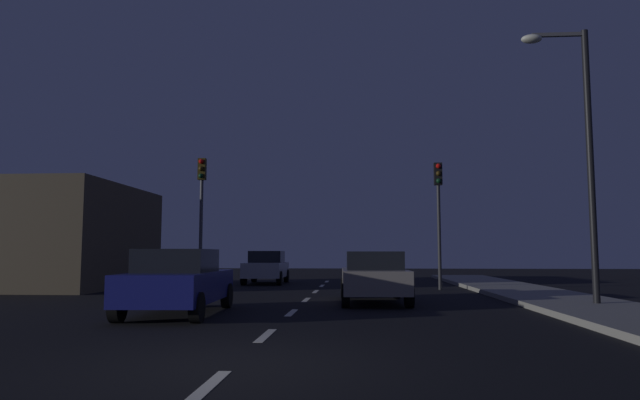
{
  "coord_description": "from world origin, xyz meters",
  "views": [
    {
      "loc": [
        1.64,
        -7.31,
        1.43
      ],
      "look_at": [
        0.19,
        13.68,
        3.45
      ],
      "focal_mm": 31.43,
      "sensor_mm": 36.0,
      "label": 1
    }
  ],
  "objects_px": {
    "traffic_signal_left": "(201,198)",
    "street_lamp_right": "(579,140)",
    "traffic_signal_right": "(439,201)",
    "car_stopped_ahead": "(373,276)",
    "car_oncoming_far": "(266,267)",
    "car_adjacent_lane": "(179,281)"
  },
  "relations": [
    {
      "from": "traffic_signal_left",
      "to": "street_lamp_right",
      "type": "height_order",
      "value": "street_lamp_right"
    },
    {
      "from": "traffic_signal_right",
      "to": "car_stopped_ahead",
      "type": "relative_size",
      "value": 1.17
    },
    {
      "from": "traffic_signal_right",
      "to": "car_stopped_ahead",
      "type": "bearing_deg",
      "value": -115.0
    },
    {
      "from": "car_oncoming_far",
      "to": "street_lamp_right",
      "type": "height_order",
      "value": "street_lamp_right"
    },
    {
      "from": "car_adjacent_lane",
      "to": "street_lamp_right",
      "type": "bearing_deg",
      "value": 11.48
    },
    {
      "from": "traffic_signal_right",
      "to": "car_adjacent_lane",
      "type": "xyz_separation_m",
      "value": [
        -7.47,
        -9.55,
        -2.77
      ]
    },
    {
      "from": "traffic_signal_right",
      "to": "street_lamp_right",
      "type": "xyz_separation_m",
      "value": [
        2.69,
        -7.48,
        0.91
      ]
    },
    {
      "from": "car_adjacent_lane",
      "to": "street_lamp_right",
      "type": "xyz_separation_m",
      "value": [
        10.16,
        2.06,
        3.69
      ]
    },
    {
      "from": "traffic_signal_right",
      "to": "traffic_signal_left",
      "type": "bearing_deg",
      "value": 180.0
    },
    {
      "from": "traffic_signal_right",
      "to": "street_lamp_right",
      "type": "bearing_deg",
      "value": -70.23
    },
    {
      "from": "traffic_signal_left",
      "to": "car_stopped_ahead",
      "type": "distance_m",
      "value": 9.61
    },
    {
      "from": "car_adjacent_lane",
      "to": "car_stopped_ahead",
      "type": "bearing_deg",
      "value": 37.3
    },
    {
      "from": "traffic_signal_left",
      "to": "street_lamp_right",
      "type": "xyz_separation_m",
      "value": [
        12.39,
        -7.48,
        0.73
      ]
    },
    {
      "from": "car_stopped_ahead",
      "to": "car_adjacent_lane",
      "type": "bearing_deg",
      "value": -142.7
    },
    {
      "from": "traffic_signal_right",
      "to": "street_lamp_right",
      "type": "height_order",
      "value": "street_lamp_right"
    },
    {
      "from": "street_lamp_right",
      "to": "traffic_signal_left",
      "type": "bearing_deg",
      "value": 148.87
    },
    {
      "from": "car_oncoming_far",
      "to": "traffic_signal_right",
      "type": "bearing_deg",
      "value": -28.19
    },
    {
      "from": "traffic_signal_right",
      "to": "car_oncoming_far",
      "type": "relative_size",
      "value": 1.33
    },
    {
      "from": "car_oncoming_far",
      "to": "street_lamp_right",
      "type": "xyz_separation_m",
      "value": [
        10.33,
        -11.58,
        3.68
      ]
    },
    {
      "from": "traffic_signal_left",
      "to": "traffic_signal_right",
      "type": "bearing_deg",
      "value": -0.0
    },
    {
      "from": "street_lamp_right",
      "to": "car_oncoming_far",
      "type": "bearing_deg",
      "value": 131.74
    },
    {
      "from": "traffic_signal_right",
      "to": "car_oncoming_far",
      "type": "distance_m",
      "value": 9.1
    }
  ]
}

